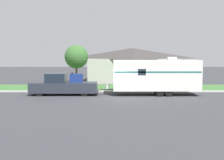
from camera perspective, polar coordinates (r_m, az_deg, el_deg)
ground_plane at (r=27.53m, az=0.56°, el=-3.20°), size 120.00×120.00×0.00m
curb_strip at (r=31.24m, az=0.50°, el=-2.09°), size 80.00×0.30×0.14m
lawn_strip at (r=34.87m, az=0.45°, el=-1.44°), size 80.00×7.00×0.03m
house_across_street at (r=42.60m, az=3.73°, el=2.89°), size 12.60×7.53×4.57m
pickup_truck at (r=29.37m, az=-8.89°, el=-0.97°), size 6.31×1.99×2.10m
travel_trailer at (r=29.22m, az=8.14°, el=0.87°), size 9.24×2.33×3.53m
mailbox at (r=32.46m, az=8.04°, el=-0.23°), size 0.48×0.20×1.29m
tree_in_yard at (r=34.66m, az=-6.49°, el=4.21°), size 2.60×2.60×4.79m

